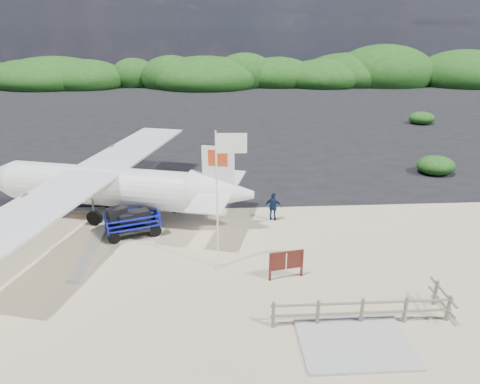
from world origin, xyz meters
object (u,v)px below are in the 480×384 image
Objects in this scene: baggage_cart at (134,235)px; crew_c at (273,207)px; crew_b at (175,199)px; flagpole at (218,267)px; aircraft_large at (353,137)px; crew_a at (141,198)px; signboard at (286,278)px.

baggage_cart is 1.78× the size of crew_c.
crew_b is at bearing 2.84° from crew_c.
crew_b is 1.02× the size of crew_c.
crew_b is (-2.23, 5.76, 0.77)m from flagpole.
flagpole is 24.47m from aircraft_large.
aircraft_large is at bearing -142.93° from crew_b.
aircraft_large reaches higher than crew_b.
crew_a reaches higher than baggage_cart.
crew_b is at bearing 35.84° from baggage_cart.
flagpole reaches higher than crew_c.
crew_c is 19.20m from aircraft_large.
aircraft_large is at bearing 28.96° from baggage_cart.
crew_c is (5.11, -1.32, -0.01)m from crew_b.
signboard is 5.48m from crew_c.
crew_c is at bearing 155.92° from crew_b.
baggage_cart is at bearing 82.42° from crew_a.
crew_c is (2.88, 4.45, 0.75)m from flagpole.
crew_a is at bearing 124.55° from flagpole.
crew_a is (-6.77, 6.92, 0.78)m from signboard.
flagpole is at bearing 149.40° from signboard.
aircraft_large reaches higher than crew_c.
crew_b reaches higher than crew_c.
crew_a is 7.13m from crew_c.
flagpole is 2.86m from signboard.
baggage_cart is at bearing 44.97° from crew_b.
flagpole reaches higher than crew_a.
signboard is (2.69, -0.98, 0.00)m from flagpole.
flagpole is 3.75× the size of crew_a.
crew_a is at bearing 57.98° from aircraft_large.
crew_a is at bearing 123.90° from signboard.
crew_a reaches higher than crew_c.
signboard is 24.14m from aircraft_large.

